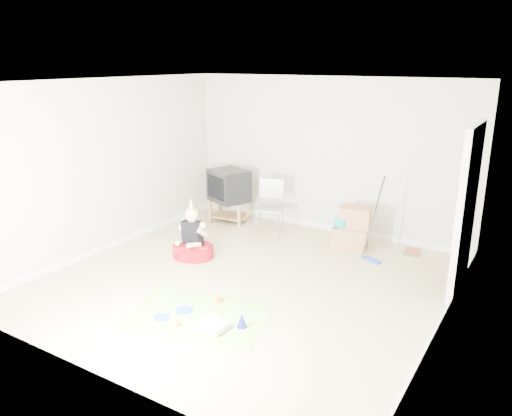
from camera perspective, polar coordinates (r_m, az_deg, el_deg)
The scene contains 16 objects.
ground at distance 6.78m, azimuth -1.06°, elevation -8.26°, with size 5.00×5.00×0.00m, color #C3B28C.
doorway_recess at distance 6.69m, azimuth 23.03°, elevation -0.62°, with size 0.02×0.90×2.05m, color black.
tv_stand at distance 9.05m, azimuth -3.09°, elevation -0.14°, with size 0.69×0.47×0.41m.
crt_tv at distance 8.94m, azimuth -3.13°, elevation 2.59°, with size 0.66×0.55×0.57m, color black.
folding_chair at distance 8.31m, azimuth 1.53°, elevation -0.04°, with size 0.55×0.54×0.97m.
cardboard_boxes at distance 7.93m, azimuth 10.86°, elevation -2.31°, with size 0.61×0.52×0.67m.
floor_mop at distance 7.49m, azimuth 13.18°, elevation -4.09°, with size 0.32×0.39×1.22m.
book_pile at distance 8.03m, azimuth 17.44°, elevation -4.79°, with size 0.24×0.28×0.06m.
seated_woman at distance 7.54m, azimuth -7.24°, elevation -4.11°, with size 0.69×0.69×0.92m.
party_mat at distance 5.96m, azimuth -6.69°, elevation -12.08°, with size 1.61×1.17×0.01m, color #F9347E.
birthday_cake at distance 5.65m, azimuth -4.95°, elevation -13.29°, with size 0.31×0.25×0.14m.
blue_plate_near at distance 6.08m, azimuth -8.24°, elevation -11.46°, with size 0.20×0.20×0.01m, color blue.
blue_plate_far at distance 5.97m, azimuth -10.76°, elevation -12.18°, with size 0.19×0.19×0.01m, color blue.
orange_cup_near at distance 6.20m, azimuth -4.39°, elevation -10.37°, with size 0.07×0.07×0.08m, color orange.
orange_cup_far at distance 5.75m, azimuth -9.01°, elevation -12.94°, with size 0.06×0.06×0.07m, color orange.
blue_party_hat at distance 5.65m, azimuth -1.64°, elevation -12.72°, with size 0.11×0.11×0.16m, color #171FA7.
Camera 1 is at (3.32, -5.18, 2.86)m, focal length 35.00 mm.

